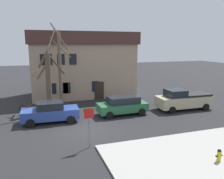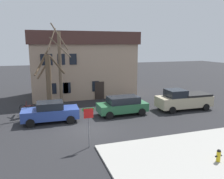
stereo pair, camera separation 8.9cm
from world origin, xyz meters
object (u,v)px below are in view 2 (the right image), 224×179
object	(u,v)px
car_blue_sedan	(50,112)
pickup_truck_beige	(183,100)
car_green_wagon	(123,105)
fire_hydrant	(219,155)
building_main	(82,64)
street_sign_pole	(89,120)
tree_bare_mid	(60,67)
bicycle_leaning	(28,108)
tree_bare_near	(48,80)

from	to	relation	value
car_blue_sedan	pickup_truck_beige	distance (m)	12.86
car_green_wagon	fire_hydrant	bearing A→B (deg)	-79.78
pickup_truck_beige	building_main	bearing A→B (deg)	129.42
street_sign_pole	car_green_wagon	bearing A→B (deg)	52.66
fire_hydrant	tree_bare_mid	bearing A→B (deg)	116.29
tree_bare_mid	building_main	bearing A→B (deg)	59.25
car_green_wagon	street_sign_pole	size ratio (longest dim) A/B	1.79
bicycle_leaning	car_green_wagon	bearing A→B (deg)	-23.50
building_main	pickup_truck_beige	world-z (taller)	building_main
building_main	car_green_wagon	world-z (taller)	building_main
tree_bare_mid	street_sign_pole	distance (m)	10.23
car_blue_sedan	street_sign_pole	world-z (taller)	street_sign_pole
car_green_wagon	fire_hydrant	size ratio (longest dim) A/B	6.60
fire_hydrant	bicycle_leaning	world-z (taller)	bicycle_leaning
tree_bare_mid	street_sign_pole	bearing A→B (deg)	-86.05
bicycle_leaning	fire_hydrant	bearing A→B (deg)	-53.32
car_green_wagon	pickup_truck_beige	world-z (taller)	pickup_truck_beige
fire_hydrant	street_sign_pole	world-z (taller)	street_sign_pole
tree_bare_near	bicycle_leaning	world-z (taller)	tree_bare_near
car_blue_sedan	tree_bare_mid	bearing A→B (deg)	72.43
car_blue_sedan	tree_bare_near	bearing A→B (deg)	87.91
pickup_truck_beige	car_blue_sedan	bearing A→B (deg)	179.18
building_main	fire_hydrant	size ratio (longest dim) A/B	18.49
street_sign_pole	bicycle_leaning	world-z (taller)	street_sign_pole
tree_bare_near	street_sign_pole	xyz separation A→B (m)	(1.89, -9.29, -1.24)
tree_bare_near	fire_hydrant	size ratio (longest dim) A/B	8.84
pickup_truck_beige	car_green_wagon	bearing A→B (deg)	177.32
fire_hydrant	street_sign_pole	size ratio (longest dim) A/B	0.27
tree_bare_near	tree_bare_mid	distance (m)	1.76
pickup_truck_beige	bicycle_leaning	xyz separation A→B (m)	(-14.72, 3.93, -0.63)
tree_bare_near	pickup_truck_beige	bearing A→B (deg)	-16.37
tree_bare_near	pickup_truck_beige	size ratio (longest dim) A/B	1.11
building_main	pickup_truck_beige	distance (m)	13.26
building_main	tree_bare_mid	bearing A→B (deg)	-120.75
car_green_wagon	bicycle_leaning	distance (m)	9.11
building_main	tree_bare_near	world-z (taller)	building_main
building_main	bicycle_leaning	xyz separation A→B (m)	(-6.52, -6.05, -3.63)
fire_hydrant	building_main	bearing A→B (deg)	100.45
building_main	car_green_wagon	distance (m)	10.33
tree_bare_mid	fire_hydrant	size ratio (longest dim) A/B	12.01
car_green_wagon	fire_hydrant	world-z (taller)	car_green_wagon
fire_hydrant	bicycle_leaning	distance (m)	16.98
tree_bare_near	car_green_wagon	bearing A→B (deg)	-28.43
pickup_truck_beige	street_sign_pole	xyz separation A→B (m)	(-10.84, -5.56, 0.82)
street_sign_pole	bicycle_leaning	distance (m)	10.35
car_blue_sedan	fire_hydrant	distance (m)	12.90
car_green_wagon	pickup_truck_beige	bearing A→B (deg)	-2.68
car_green_wagon	bicycle_leaning	world-z (taller)	car_green_wagon
car_blue_sedan	bicycle_leaning	world-z (taller)	car_blue_sedan
pickup_truck_beige	fire_hydrant	bearing A→B (deg)	-115.25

